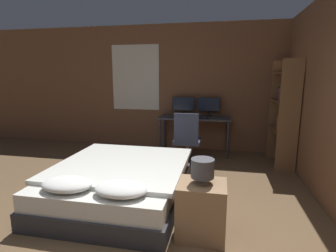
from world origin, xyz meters
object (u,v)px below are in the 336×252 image
(bed, at_px, (120,182))
(computer_mouse, at_px, (207,118))
(office_chair, at_px, (187,144))
(keyboard, at_px, (194,118))
(nightstand, at_px, (201,210))
(bedside_lamp, at_px, (203,168))
(monitor_right, at_px, (209,105))
(monitor_left, at_px, (183,105))
(desk, at_px, (195,122))
(bookshelf, at_px, (285,108))

(bed, bearing_deg, computer_mouse, 64.36)
(office_chair, bearing_deg, keyboard, 84.44)
(nightstand, distance_m, office_chair, 2.19)
(bedside_lamp, bearing_deg, computer_mouse, 92.11)
(monitor_right, distance_m, computer_mouse, 0.44)
(bedside_lamp, xyz_separation_m, computer_mouse, (-0.10, 2.71, 0.07))
(bedside_lamp, relative_size, computer_mouse, 3.58)
(keyboard, relative_size, office_chair, 0.37)
(monitor_left, bearing_deg, office_chair, -77.41)
(bedside_lamp, bearing_deg, office_chair, 101.23)
(keyboard, bearing_deg, bed, -109.38)
(bedside_lamp, distance_m, desk, 2.93)
(keyboard, bearing_deg, computer_mouse, 0.00)
(bed, distance_m, monitor_right, 2.81)
(nightstand, xyz_separation_m, computer_mouse, (-0.10, 2.71, 0.51))
(monitor_left, bearing_deg, keyboard, -55.60)
(monitor_left, height_order, computer_mouse, monitor_left)
(bed, xyz_separation_m, monitor_right, (1.01, 2.51, 0.76))
(bed, relative_size, monitor_left, 4.15)
(desk, bearing_deg, computer_mouse, -35.60)
(nightstand, bearing_deg, computer_mouse, 92.11)
(nightstand, relative_size, monitor_left, 1.21)
(computer_mouse, height_order, office_chair, office_chair)
(nightstand, distance_m, bookshelf, 2.84)
(monitor_left, relative_size, keyboard, 1.30)
(bed, distance_m, bookshelf, 3.10)
(bed, height_order, bookshelf, bookshelf)
(computer_mouse, height_order, bookshelf, bookshelf)
(bed, bearing_deg, office_chair, 66.05)
(monitor_right, xyz_separation_m, office_chair, (-0.32, -0.96, -0.61))
(computer_mouse, relative_size, bookshelf, 0.04)
(computer_mouse, bearing_deg, bed, -115.64)
(desk, height_order, monitor_right, monitor_right)
(computer_mouse, xyz_separation_m, bookshelf, (1.36, -0.29, 0.26))
(bed, xyz_separation_m, office_chair, (0.69, 1.55, 0.15))
(bed, height_order, nightstand, nightstand)
(bedside_lamp, bearing_deg, keyboard, 97.80)
(nightstand, bearing_deg, monitor_left, 101.65)
(monitor_left, bearing_deg, monitor_right, 0.00)
(bed, height_order, office_chair, office_chair)
(monitor_right, distance_m, keyboard, 0.52)
(computer_mouse, bearing_deg, bookshelf, -11.94)
(bedside_lamp, distance_m, computer_mouse, 2.71)
(desk, xyz_separation_m, monitor_left, (-0.27, 0.20, 0.33))
(nightstand, distance_m, computer_mouse, 2.76)
(office_chair, bearing_deg, computer_mouse, 59.94)
(bedside_lamp, xyz_separation_m, desk, (-0.37, 2.90, -0.05))
(keyboard, height_order, bookshelf, bookshelf)
(desk, distance_m, computer_mouse, 0.35)
(bed, distance_m, office_chair, 1.70)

